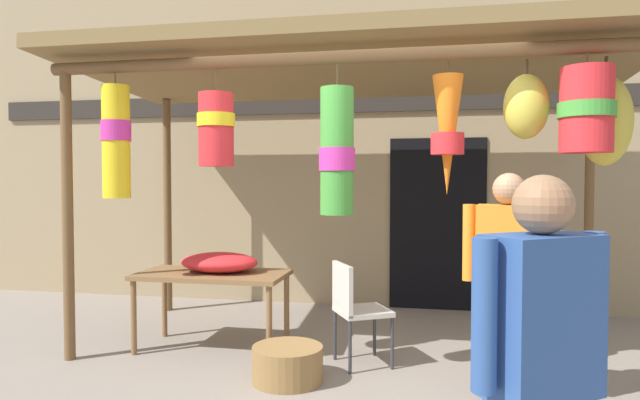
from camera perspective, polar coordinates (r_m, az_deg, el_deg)
name	(u,v)px	position (r m, az deg, el deg)	size (l,w,h in m)	color
ground_plane	(352,377)	(4.49, 3.27, -17.68)	(30.00, 30.00, 0.00)	gray
shop_facade	(381,143)	(6.76, 6.32, 5.88)	(11.12, 0.29, 3.93)	#9E8966
market_stall_canopy	(362,83)	(4.95, 4.36, 11.85)	(5.04, 2.30, 2.68)	brown
display_table	(212,281)	(5.09, -10.99, -8.13)	(1.32, 0.67, 0.69)	brown
flower_heap_on_table	(221,262)	(5.07, -10.17, -6.32)	(0.70, 0.49, 0.17)	red
folding_chair	(354,304)	(4.61, 3.54, -10.64)	(0.54, 0.54, 0.84)	beige
wicker_basket_by_table	(287,364)	(4.35, -3.36, -16.46)	(0.53, 0.53, 0.27)	olive
vendor_in_orange	(541,356)	(2.16, 21.71, -14.71)	(0.50, 0.41, 1.54)	orange
customer_foreground	(508,270)	(3.93, 18.74, -6.83)	(0.58, 0.29, 1.56)	#2D5193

